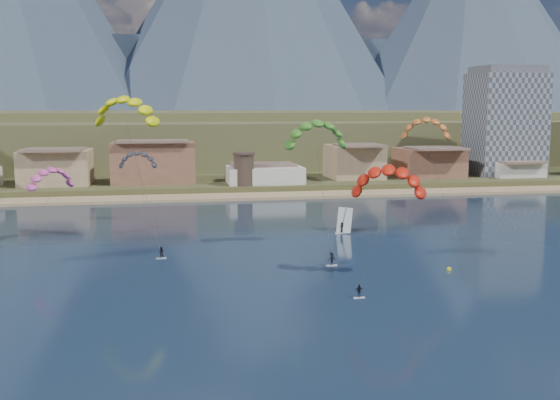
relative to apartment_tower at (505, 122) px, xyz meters
name	(u,v)px	position (x,y,z in m)	size (l,w,h in m)	color
ground	(344,367)	(-85.00, -128.00, -17.82)	(2400.00, 2400.00, 0.00)	black
beach	(228,197)	(-85.00, -22.00, -17.57)	(2200.00, 12.00, 0.90)	tan
land	(182,131)	(-85.00, 432.00, -17.82)	(2200.00, 900.00, 4.00)	brown
foothills	(251,137)	(-62.61, 104.47, -8.74)	(940.00, 210.00, 18.00)	brown
mountain_ridge	(162,6)	(-99.60, 695.65, 132.49)	(2060.00, 480.00, 400.00)	#2F3A4F
town	(67,162)	(-125.00, -6.00, -9.82)	(400.00, 24.00, 12.00)	silver
apartment_tower	(505,122)	(0.00, 0.00, 0.00)	(20.00, 16.00, 32.00)	gray
watchtower	(244,169)	(-80.00, -14.00, -11.45)	(5.82, 5.82, 8.60)	#47382D
kitesurfer_yellow	(126,107)	(-106.00, -70.32, 4.39)	(12.31, 18.84, 26.71)	silver
kitesurfer_orange	(389,176)	(-71.35, -99.71, -4.50)	(12.64, 13.16, 17.42)	silver
kitesurfer_green	(316,131)	(-76.79, -81.71, 0.68)	(10.80, 14.34, 21.97)	silver
distant_kite_pink	(50,175)	(-118.45, -69.16, -6.59)	(8.45, 7.85, 14.48)	#262626
distant_kite_dark	(138,157)	(-105.11, -52.57, -5.10)	(7.75, 5.70, 15.60)	#262626
distant_kite_orange	(426,125)	(-56.29, -75.37, 1.37)	(9.22, 7.12, 21.87)	#262626
windsurfer	(343,225)	(-69.13, -70.30, -16.38)	(2.65, 2.91, 4.53)	silver
buoy	(449,269)	(-61.80, -98.23, -17.70)	(0.67, 0.67, 0.67)	yellow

